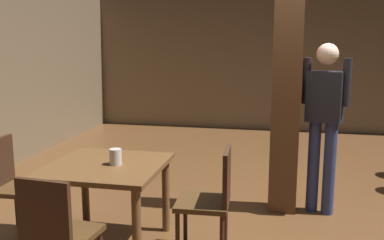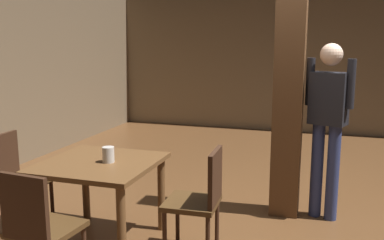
{
  "view_description": "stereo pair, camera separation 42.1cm",
  "coord_description": "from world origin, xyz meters",
  "px_view_note": "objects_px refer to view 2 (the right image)",
  "views": [
    {
      "loc": [
        -0.2,
        -4.04,
        1.74
      ],
      "look_at": [
        -1.07,
        0.03,
        0.97
      ],
      "focal_mm": 40.0,
      "sensor_mm": 36.0,
      "label": 1
    },
    {
      "loc": [
        0.2,
        -3.93,
        1.74
      ],
      "look_at": [
        -1.07,
        0.03,
        0.97
      ],
      "focal_mm": 40.0,
      "sensor_mm": 36.0,
      "label": 2
    }
  ],
  "objects_px": {
    "chair_east": "(201,197)",
    "chair_south": "(39,226)",
    "napkin_cup": "(108,155)",
    "chair_west": "(16,176)",
    "dining_table": "(100,175)",
    "standing_person": "(328,119)"
  },
  "relations": [
    {
      "from": "dining_table",
      "to": "chair_south",
      "type": "distance_m",
      "value": 0.83
    },
    {
      "from": "dining_table",
      "to": "standing_person",
      "type": "height_order",
      "value": "standing_person"
    },
    {
      "from": "dining_table",
      "to": "chair_west",
      "type": "xyz_separation_m",
      "value": [
        -0.9,
        0.02,
        -0.1
      ]
    },
    {
      "from": "napkin_cup",
      "to": "dining_table",
      "type": "bearing_deg",
      "value": -177.07
    },
    {
      "from": "chair_west",
      "to": "chair_south",
      "type": "bearing_deg",
      "value": -43.34
    },
    {
      "from": "chair_west",
      "to": "standing_person",
      "type": "distance_m",
      "value": 3.0
    },
    {
      "from": "chair_west",
      "to": "dining_table",
      "type": "bearing_deg",
      "value": -1.47
    },
    {
      "from": "standing_person",
      "to": "napkin_cup",
      "type": "bearing_deg",
      "value": -146.58
    },
    {
      "from": "napkin_cup",
      "to": "chair_east",
      "type": "bearing_deg",
      "value": 1.85
    },
    {
      "from": "napkin_cup",
      "to": "standing_person",
      "type": "height_order",
      "value": "standing_person"
    },
    {
      "from": "dining_table",
      "to": "chair_south",
      "type": "bearing_deg",
      "value": -90.02
    },
    {
      "from": "chair_west",
      "to": "chair_east",
      "type": "xyz_separation_m",
      "value": [
        1.79,
        0.01,
        0.0
      ]
    },
    {
      "from": "chair_south",
      "to": "napkin_cup",
      "type": "distance_m",
      "value": 0.89
    },
    {
      "from": "chair_west",
      "to": "napkin_cup",
      "type": "height_order",
      "value": "chair_west"
    },
    {
      "from": "dining_table",
      "to": "chair_east",
      "type": "height_order",
      "value": "chair_east"
    },
    {
      "from": "napkin_cup",
      "to": "chair_south",
      "type": "bearing_deg",
      "value": -95.86
    },
    {
      "from": "dining_table",
      "to": "chair_east",
      "type": "relative_size",
      "value": 1.06
    },
    {
      "from": "dining_table",
      "to": "napkin_cup",
      "type": "height_order",
      "value": "napkin_cup"
    },
    {
      "from": "chair_south",
      "to": "chair_east",
      "type": "xyz_separation_m",
      "value": [
        0.89,
        0.86,
        0.0
      ]
    },
    {
      "from": "dining_table",
      "to": "chair_west",
      "type": "relative_size",
      "value": 1.06
    },
    {
      "from": "chair_east",
      "to": "chair_south",
      "type": "bearing_deg",
      "value": -136.14
    },
    {
      "from": "chair_west",
      "to": "chair_south",
      "type": "distance_m",
      "value": 1.24
    }
  ]
}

